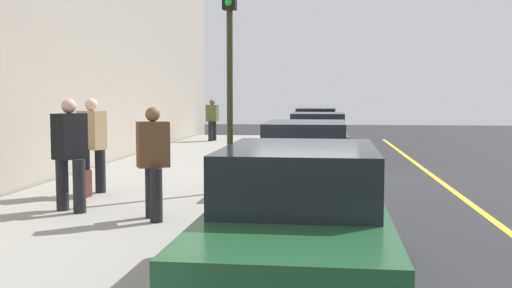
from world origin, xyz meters
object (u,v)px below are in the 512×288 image
parked_car_black (316,126)px  parked_car_green (299,218)px  pedestrian_tan_coat (92,143)px  pedestrian_olive_coat (212,119)px  parked_car_charcoal (318,138)px  traffic_light_pole (230,45)px  parked_car_white (305,159)px  pedestrian_brown_coat (153,160)px  rolling_suitcase (83,184)px  pedestrian_black_coat (70,152)px

parked_car_black → parked_car_green: size_ratio=1.03×
pedestrian_tan_coat → pedestrian_olive_coat: bearing=-179.2°
parked_car_charcoal → pedestrian_tan_coat: pedestrian_tan_coat is taller
parked_car_black → parked_car_charcoal: same height
pedestrian_olive_coat → traffic_light_pole: 13.74m
parked_car_black → parked_car_charcoal: 6.98m
traffic_light_pole → parked_car_charcoal: bearing=166.7°
parked_car_white → parked_car_green: size_ratio=1.03×
parked_car_black → parked_car_white: 13.38m
pedestrian_olive_coat → pedestrian_brown_coat: size_ratio=1.00×
parked_car_white → parked_car_green: bearing=1.0°
pedestrian_tan_coat → traffic_light_pole: 3.27m
parked_car_white → pedestrian_tan_coat: size_ratio=2.58×
pedestrian_olive_coat → rolling_suitcase: size_ratio=2.01×
parked_car_charcoal → traffic_light_pole: (7.00, -1.66, 2.28)m
parked_car_black → pedestrian_tan_coat: 15.10m
parked_car_green → pedestrian_olive_coat: size_ratio=2.67×
parked_car_black → pedestrian_black_coat: (16.28, -3.82, 0.38)m
parked_car_white → pedestrian_brown_coat: size_ratio=2.75×
pedestrian_tan_coat → pedestrian_black_coat: 1.79m
parked_car_green → pedestrian_brown_coat: (-2.64, -2.32, 0.32)m
parked_car_green → traffic_light_pole: (-5.45, -1.57, 2.28)m
pedestrian_black_coat → pedestrian_brown_coat: size_ratio=1.07×
parked_car_white → pedestrian_olive_coat: bearing=-161.5°
parked_car_black → pedestrian_olive_coat: 4.39m
pedestrian_olive_coat → pedestrian_brown_coat: bearing=7.2°
parked_car_charcoal → parked_car_black: bearing=-179.0°
pedestrian_olive_coat → pedestrian_black_coat: 15.62m
parked_car_green → pedestrian_olive_coat: 19.25m
parked_car_white → rolling_suitcase: parked_car_white is taller
rolling_suitcase → parked_car_black: bearing=164.3°
parked_car_charcoal → parked_car_white: size_ratio=0.87×
pedestrian_olive_coat → pedestrian_brown_coat: 16.23m
traffic_light_pole → rolling_suitcase: size_ratio=4.95×
parked_car_green → pedestrian_olive_coat: pedestrian_olive_coat is taller
parked_car_charcoal → pedestrian_olive_coat: bearing=-144.8°
pedestrian_olive_coat → traffic_light_pole: traffic_light_pole is taller
pedestrian_tan_coat → rolling_suitcase: size_ratio=2.15×
parked_car_black → pedestrian_olive_coat: size_ratio=2.73×
pedestrian_brown_coat → rolling_suitcase: 2.76m
parked_car_black → pedestrian_brown_coat: pedestrian_brown_coat is taller
pedestrian_black_coat → pedestrian_brown_coat: pedestrian_black_coat is taller
pedestrian_brown_coat → pedestrian_tan_coat: bearing=-140.7°
parked_car_black → pedestrian_olive_coat: pedestrian_olive_coat is taller
rolling_suitcase → parked_car_white: bearing=110.3°
pedestrian_brown_coat → rolling_suitcase: bearing=-134.9°
pedestrian_tan_coat → traffic_light_pole: bearing=101.7°
parked_car_charcoal → pedestrian_olive_coat: (-6.30, -4.44, 0.32)m
parked_car_green → pedestrian_tan_coat: bearing=-139.6°
pedestrian_tan_coat → pedestrian_black_coat: (1.76, 0.31, 0.00)m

